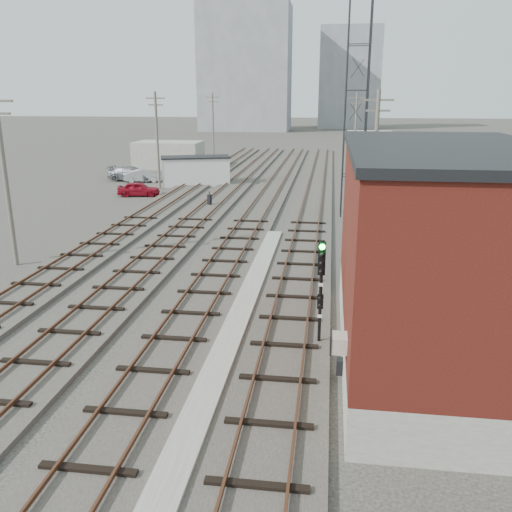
% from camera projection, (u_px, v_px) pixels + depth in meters
% --- Properties ---
extents(ground, '(320.00, 320.00, 0.00)m').
position_uv_depth(ground, '(298.00, 170.00, 65.19)').
color(ground, '#282621').
rests_on(ground, ground).
extents(track_right, '(3.20, 90.00, 0.39)m').
position_uv_depth(track_right, '(312.00, 203.00, 44.90)').
color(track_right, '#332D28').
rests_on(track_right, ground).
extents(track_mid_right, '(3.20, 90.00, 0.39)m').
position_uv_depth(track_mid_right, '(265.00, 201.00, 45.42)').
color(track_mid_right, '#332D28').
rests_on(track_mid_right, ground).
extents(track_mid_left, '(3.20, 90.00, 0.39)m').
position_uv_depth(track_mid_left, '(218.00, 200.00, 45.94)').
color(track_mid_left, '#332D28').
rests_on(track_mid_left, ground).
extents(track_left, '(3.20, 90.00, 0.39)m').
position_uv_depth(track_left, '(172.00, 199.00, 46.46)').
color(track_left, '#332D28').
rests_on(track_left, ground).
extents(platform_curb, '(0.90, 28.00, 0.26)m').
position_uv_depth(platform_curb, '(239.00, 320.00, 21.41)').
color(platform_curb, gray).
rests_on(platform_curb, ground).
extents(brick_building, '(6.54, 12.20, 7.22)m').
position_uv_depth(brick_building, '(439.00, 257.00, 17.60)').
color(brick_building, gray).
rests_on(brick_building, ground).
extents(lattice_tower, '(1.60, 1.60, 15.00)m').
position_uv_depth(lattice_tower, '(356.00, 112.00, 38.60)').
color(lattice_tower, black).
rests_on(lattice_tower, ground).
extents(utility_pole_left_a, '(1.80, 0.24, 9.00)m').
position_uv_depth(utility_pole_left_a, '(5.00, 175.00, 27.47)').
color(utility_pole_left_a, '#595147').
rests_on(utility_pole_left_a, ground).
extents(utility_pole_left_b, '(1.80, 0.24, 9.00)m').
position_uv_depth(utility_pole_left_b, '(157.00, 138.00, 51.21)').
color(utility_pole_left_b, '#595147').
rests_on(utility_pole_left_b, ground).
extents(utility_pole_left_c, '(1.80, 0.24, 9.00)m').
position_uv_depth(utility_pole_left_c, '(213.00, 124.00, 74.95)').
color(utility_pole_left_c, '#595147').
rests_on(utility_pole_left_c, ground).
extents(utility_pole_right_a, '(1.80, 0.24, 9.00)m').
position_uv_depth(utility_pole_right_a, '(375.00, 162.00, 32.59)').
color(utility_pole_right_a, '#595147').
rests_on(utility_pole_right_a, ground).
extents(utility_pole_right_b, '(1.80, 0.24, 9.00)m').
position_uv_depth(utility_pole_right_b, '(355.00, 131.00, 61.08)').
color(utility_pole_right_b, '#595147').
rests_on(utility_pole_right_b, ground).
extents(apartment_left, '(22.00, 14.00, 30.00)m').
position_uv_depth(apartment_left, '(246.00, 69.00, 134.47)').
color(apartment_left, gray).
rests_on(apartment_left, ground).
extents(apartment_right, '(16.00, 12.00, 26.00)m').
position_uv_depth(apartment_right, '(349.00, 78.00, 145.90)').
color(apartment_right, gray).
rests_on(apartment_right, ground).
extents(shed_left, '(8.00, 5.00, 3.20)m').
position_uv_depth(shed_left, '(169.00, 155.00, 66.82)').
color(shed_left, gray).
rests_on(shed_left, ground).
extents(shed_right, '(6.00, 6.00, 4.00)m').
position_uv_depth(shed_right, '(370.00, 147.00, 72.94)').
color(shed_right, gray).
rests_on(shed_right, ground).
extents(signal_mast, '(0.40, 0.41, 3.93)m').
position_uv_depth(signal_mast, '(321.00, 286.00, 18.84)').
color(signal_mast, gray).
rests_on(signal_mast, ground).
extents(switch_stand, '(0.37, 0.37, 1.19)m').
position_uv_depth(switch_stand, '(210.00, 200.00, 43.59)').
color(switch_stand, black).
rests_on(switch_stand, ground).
extents(site_trailer, '(7.34, 4.87, 2.85)m').
position_uv_depth(site_trailer, '(196.00, 171.00, 54.05)').
color(site_trailer, silver).
rests_on(site_trailer, ground).
extents(car_red, '(3.92, 2.06, 1.27)m').
position_uv_depth(car_red, '(139.00, 189.00, 48.29)').
color(car_red, maroon).
rests_on(car_red, ground).
extents(car_silver, '(4.11, 2.27, 1.28)m').
position_uv_depth(car_silver, '(143.00, 176.00, 56.09)').
color(car_silver, '#9B9DA2').
rests_on(car_silver, ground).
extents(car_grey, '(5.42, 2.81, 1.50)m').
position_uv_depth(car_grey, '(131.00, 174.00, 56.80)').
color(car_grey, slate).
rests_on(car_grey, ground).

